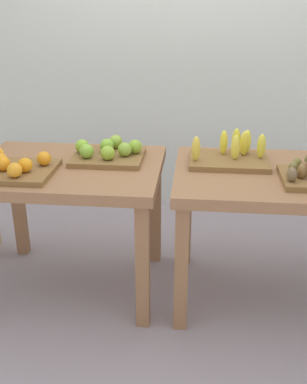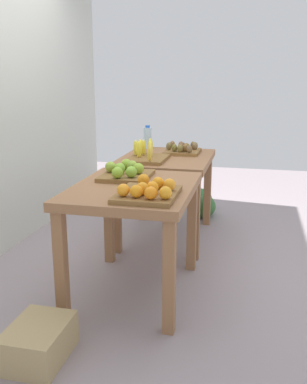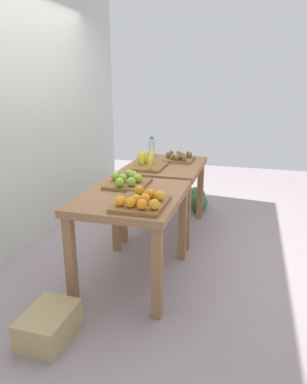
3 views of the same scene
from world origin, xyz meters
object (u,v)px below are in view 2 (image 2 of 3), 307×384
(apple_bin, at_px, (126,172))
(banana_crate, at_px, (147,155))
(kiwi_bin, at_px, (183,150))
(display_table_right, at_px, (166,169))
(cardboard_produce_box, at_px, (39,342))
(display_table_left, at_px, (134,202))
(watermelon_pile, at_px, (203,203))
(water_bottle, at_px, (148,138))
(orange_bin, at_px, (148,191))

(apple_bin, height_order, banana_crate, banana_crate)
(banana_crate, distance_m, kiwi_bin, 0.49)
(display_table_right, height_order, cardboard_produce_box, display_table_right)
(display_table_left, distance_m, banana_crate, 0.93)
(kiwi_bin, height_order, watermelon_pile, kiwi_bin)
(display_table_left, xyz_separation_m, apple_bin, (0.21, 0.12, 0.16))
(kiwi_bin, distance_m, water_bottle, 0.46)
(display_table_right, relative_size, apple_bin, 2.52)
(water_bottle, height_order, watermelon_pile, water_bottle)
(orange_bin, xyz_separation_m, cardboard_produce_box, (-0.60, 0.47, -0.72))
(banana_crate, relative_size, cardboard_produce_box, 1.10)
(display_table_right, height_order, watermelon_pile, display_table_right)
(orange_bin, xyz_separation_m, kiwi_bin, (1.59, 0.05, -0.00))
(apple_bin, bearing_deg, display_table_right, -7.21)
(kiwi_bin, distance_m, cardboard_produce_box, 2.34)
(display_table_left, bearing_deg, apple_bin, 28.75)
(banana_crate, height_order, kiwi_bin, banana_crate)
(apple_bin, xyz_separation_m, banana_crate, (0.70, 0.02, 0.00))
(display_table_right, bearing_deg, orange_bin, -173.08)
(display_table_right, distance_m, apple_bin, 0.93)
(display_table_left, relative_size, apple_bin, 2.52)
(banana_crate, distance_m, water_bottle, 0.65)
(orange_bin, relative_size, banana_crate, 1.00)
(watermelon_pile, bearing_deg, cardboard_produce_box, 168.83)
(orange_bin, distance_m, watermelon_pile, 2.33)
(orange_bin, distance_m, apple_bin, 0.56)
(kiwi_bin, bearing_deg, banana_crate, 149.03)
(display_table_left, xyz_separation_m, display_table_right, (1.12, 0.00, 0.00))
(kiwi_bin, relative_size, cardboard_produce_box, 0.90)
(banana_crate, distance_m, watermelon_pile, 1.32)
(banana_crate, bearing_deg, orange_bin, -165.59)
(orange_bin, bearing_deg, apple_bin, 30.57)
(apple_bin, bearing_deg, watermelon_pile, -12.05)
(display_table_left, relative_size, kiwi_bin, 2.89)
(water_bottle, height_order, cardboard_produce_box, water_bottle)
(apple_bin, distance_m, watermelon_pile, 1.92)
(cardboard_produce_box, bearing_deg, watermelon_pile, -11.17)
(display_table_right, xyz_separation_m, cardboard_produce_box, (-1.99, 0.30, -0.56))
(display_table_left, relative_size, water_bottle, 4.45)
(kiwi_bin, height_order, water_bottle, water_bottle)
(water_bottle, bearing_deg, display_table_right, -146.31)
(display_table_left, distance_m, display_table_right, 1.12)
(watermelon_pile, bearing_deg, banana_crate, 159.58)
(display_table_right, bearing_deg, banana_crate, 148.18)
(display_table_left, bearing_deg, banana_crate, 8.38)
(apple_bin, bearing_deg, orange_bin, -149.43)
(water_bottle, distance_m, cardboard_produce_box, 2.53)
(kiwi_bin, distance_m, watermelon_pile, 0.95)
(display_table_right, height_order, water_bottle, water_bottle)
(watermelon_pile, bearing_deg, kiwi_bin, 167.48)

